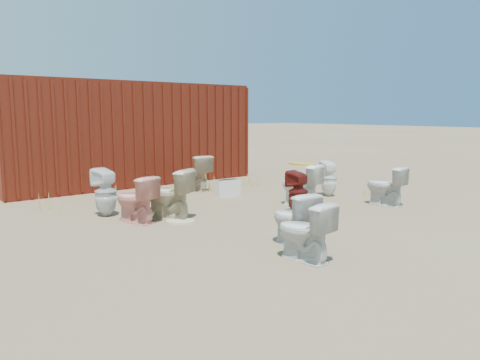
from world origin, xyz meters
TOP-DOWN VIEW (x-y plane):
  - ground at (0.00, 0.00)m, footprint 100.00×100.00m
  - shipping_container at (0.00, 5.20)m, footprint 6.00×2.40m
  - toilet_front_a at (-0.80, -1.47)m, footprint 0.48×0.73m
  - toilet_front_pink at (-1.78, 0.98)m, footprint 0.60×0.81m
  - toilet_front_c at (-1.16, -1.99)m, footprint 0.47×0.73m
  - toilet_front_maroon at (0.64, -0.17)m, footprint 0.36×0.37m
  - toilet_front_e at (2.43, -0.67)m, footprint 0.50×0.76m
  - toilet_back_a at (-1.95, 1.72)m, footprint 0.44×0.45m
  - toilet_back_beige_left at (-1.26, 0.88)m, footprint 0.78×0.91m
  - toilet_back_beige_right at (0.68, 2.93)m, footprint 0.52×0.81m
  - toilet_back_yellowlid at (1.19, 0.29)m, footprint 0.60×0.83m
  - toilet_back_e at (2.37, 0.62)m, footprint 0.44×0.44m
  - yellow_lid at (1.19, 0.29)m, footprint 0.39×0.49m
  - loose_tank at (0.72, 1.89)m, footprint 0.52×0.27m
  - loose_lid_near at (-1.14, 1.91)m, footprint 0.47×0.56m
  - loose_lid_far at (-1.24, 0.57)m, footprint 0.59×0.58m
  - weed_clump_a at (-2.53, 2.72)m, footprint 0.36×0.36m
  - weed_clump_b at (0.75, 2.55)m, footprint 0.32×0.32m
  - weed_clump_c at (1.96, 2.64)m, footprint 0.36×0.36m
  - weed_clump_d at (-0.98, 3.50)m, footprint 0.30×0.30m
  - weed_clump_e at (1.31, 3.39)m, footprint 0.34×0.34m
  - weed_clump_f at (3.06, 0.06)m, footprint 0.28×0.28m

SIDE VIEW (x-z plane):
  - ground at x=0.00m, z-range 0.00..0.00m
  - loose_lid_near at x=-1.14m, z-range 0.00..0.02m
  - loose_lid_far at x=-1.24m, z-range 0.00..0.02m
  - weed_clump_b at x=0.75m, z-range 0.00..0.25m
  - weed_clump_d at x=-0.98m, z-range 0.00..0.26m
  - weed_clump_f at x=3.06m, z-range 0.00..0.27m
  - weed_clump_a at x=-2.53m, z-range 0.00..0.29m
  - weed_clump_e at x=1.31m, z-range 0.00..0.33m
  - weed_clump_c at x=1.96m, z-range 0.00..0.34m
  - loose_tank at x=0.72m, z-range 0.00..0.35m
  - toilet_front_c at x=-1.16m, z-range 0.00..0.70m
  - toilet_front_a at x=-0.80m, z-range 0.00..0.70m
  - toilet_front_e at x=2.43m, z-range 0.00..0.73m
  - toilet_back_e at x=2.37m, z-range 0.00..0.73m
  - toilet_front_maroon at x=0.64m, z-range 0.00..0.73m
  - toilet_front_pink at x=-1.78m, z-range 0.00..0.74m
  - toilet_back_yellowlid at x=1.19m, z-range 0.00..0.77m
  - toilet_back_beige_right at x=0.68m, z-range 0.00..0.78m
  - toilet_back_a at x=-1.95m, z-range 0.00..0.80m
  - toilet_back_beige_left at x=-1.26m, z-range 0.00..0.81m
  - yellow_lid at x=1.19m, z-range 0.77..0.79m
  - shipping_container at x=0.00m, z-range 0.00..2.40m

